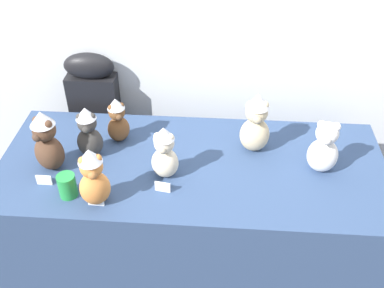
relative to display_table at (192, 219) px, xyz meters
name	(u,v)px	position (x,y,z in m)	size (l,w,h in m)	color
wall_back	(201,5)	(0.00, 0.64, 0.92)	(7.00, 0.08, 2.60)	silver
display_table	(192,219)	(0.00, 0.00, 0.00)	(1.85, 0.78, 0.76)	navy
instrument_case	(99,132)	(-0.60, 0.52, 0.15)	(0.28, 0.12, 1.06)	black
teddy_bear_ginger	(93,178)	(-0.39, -0.28, 0.52)	(0.16, 0.15, 0.29)	#D17F3D
teddy_bear_snow	(324,149)	(0.60, 0.00, 0.51)	(0.16, 0.14, 0.27)	white
teddy_bear_sand	(256,124)	(0.29, 0.14, 0.54)	(0.15, 0.13, 0.32)	#CCB78E
teddy_bear_cream	(165,153)	(-0.12, -0.09, 0.51)	(0.13, 0.11, 0.27)	beige
teddy_bear_cocoa	(47,142)	(-0.65, -0.07, 0.54)	(0.18, 0.17, 0.32)	#4C3323
teddy_bear_charcoal	(89,133)	(-0.49, 0.03, 0.52)	(0.14, 0.12, 0.27)	#383533
teddy_bear_chestnut	(118,121)	(-0.38, 0.16, 0.50)	(0.14, 0.14, 0.25)	brown
party_cup_green	(67,185)	(-0.52, -0.25, 0.44)	(0.08, 0.08, 0.11)	#238C3D
name_card_front_left	(96,201)	(-0.39, -0.30, 0.41)	(0.07, 0.01, 0.05)	white
name_card_front_middle	(44,180)	(-0.65, -0.19, 0.41)	(0.07, 0.01, 0.05)	white
name_card_front_right	(163,187)	(-0.12, -0.20, 0.41)	(0.07, 0.01, 0.05)	white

